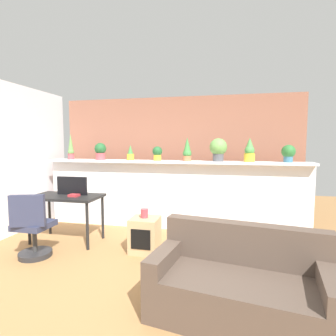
# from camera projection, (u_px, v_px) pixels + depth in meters

# --- Properties ---
(ground_plane) EXTENTS (12.00, 12.00, 0.00)m
(ground_plane) POSITION_uv_depth(u_px,v_px,m) (135.00, 282.00, 3.06)
(ground_plane) COLOR #9E7042
(divider_wall) EXTENTS (4.79, 0.16, 1.22)m
(divider_wall) POSITION_uv_depth(u_px,v_px,m) (171.00, 196.00, 4.95)
(divider_wall) COLOR white
(divider_wall) RESTS_ON ground
(plant_shelf) EXTENTS (4.79, 0.38, 0.04)m
(plant_shelf) POSITION_uv_depth(u_px,v_px,m) (171.00, 162.00, 4.86)
(plant_shelf) COLOR white
(plant_shelf) RESTS_ON divider_wall
(brick_wall_behind) EXTENTS (4.79, 0.10, 2.50)m
(brick_wall_behind) POSITION_uv_depth(u_px,v_px,m) (177.00, 159.00, 5.48)
(brick_wall_behind) COLOR #935B47
(brick_wall_behind) RESTS_ON ground
(potted_plant_0) EXTENTS (0.12, 0.12, 0.50)m
(potted_plant_0) POSITION_uv_depth(u_px,v_px,m) (71.00, 148.00, 5.23)
(potted_plant_0) COLOR #B7474C
(potted_plant_0) RESTS_ON plant_shelf
(potted_plant_1) EXTENTS (0.22, 0.22, 0.32)m
(potted_plant_1) POSITION_uv_depth(u_px,v_px,m) (100.00, 151.00, 5.13)
(potted_plant_1) COLOR #B7474C
(potted_plant_1) RESTS_ON plant_shelf
(potted_plant_2) EXTENTS (0.13, 0.13, 0.28)m
(potted_plant_2) POSITION_uv_depth(u_px,v_px,m) (130.00, 154.00, 5.01)
(potted_plant_2) COLOR gold
(potted_plant_2) RESTS_ON plant_shelf
(potted_plant_3) EXTENTS (0.18, 0.18, 0.26)m
(potted_plant_3) POSITION_uv_depth(u_px,v_px,m) (157.00, 153.00, 4.86)
(potted_plant_3) COLOR gold
(potted_plant_3) RESTS_ON plant_shelf
(potted_plant_4) EXTENTS (0.15, 0.15, 0.42)m
(potted_plant_4) POSITION_uv_depth(u_px,v_px,m) (187.00, 150.00, 4.77)
(potted_plant_4) COLOR #C66B42
(potted_plant_4) RESTS_ON plant_shelf
(potted_plant_5) EXTENTS (0.30, 0.30, 0.40)m
(potted_plant_5) POSITION_uv_depth(u_px,v_px,m) (218.00, 149.00, 4.66)
(potted_plant_5) COLOR #4C4C51
(potted_plant_5) RESTS_ON plant_shelf
(potted_plant_6) EXTENTS (0.18, 0.18, 0.41)m
(potted_plant_6) POSITION_uv_depth(u_px,v_px,m) (250.00, 151.00, 4.56)
(potted_plant_6) COLOR gold
(potted_plant_6) RESTS_ON plant_shelf
(potted_plant_7) EXTENTS (0.22, 0.22, 0.29)m
(potted_plant_7) POSITION_uv_depth(u_px,v_px,m) (288.00, 153.00, 4.43)
(potted_plant_7) COLOR #386B84
(potted_plant_7) RESTS_ON plant_shelf
(desk) EXTENTS (1.10, 0.60, 0.75)m
(desk) POSITION_uv_depth(u_px,v_px,m) (66.00, 201.00, 4.29)
(desk) COLOR black
(desk) RESTS_ON ground
(tv_monitor) EXTENTS (0.52, 0.04, 0.29)m
(tv_monitor) POSITION_uv_depth(u_px,v_px,m) (72.00, 186.00, 4.33)
(tv_monitor) COLOR black
(tv_monitor) RESTS_ON desk
(office_chair) EXTENTS (0.50, 0.50, 0.91)m
(office_chair) POSITION_uv_depth(u_px,v_px,m) (33.00, 231.00, 3.66)
(office_chair) COLOR #262628
(office_chair) RESTS_ON ground
(side_cube_shelf) EXTENTS (0.40, 0.41, 0.50)m
(side_cube_shelf) POSITION_uv_depth(u_px,v_px,m) (145.00, 235.00, 3.91)
(side_cube_shelf) COLOR tan
(side_cube_shelf) RESTS_ON ground
(vase_on_shelf) EXTENTS (0.11, 0.11, 0.13)m
(vase_on_shelf) POSITION_uv_depth(u_px,v_px,m) (144.00, 213.00, 3.90)
(vase_on_shelf) COLOR #CC3D47
(vase_on_shelf) RESTS_ON side_cube_shelf
(book_on_desk) EXTENTS (0.15, 0.13, 0.04)m
(book_on_desk) POSITION_uv_depth(u_px,v_px,m) (74.00, 195.00, 4.19)
(book_on_desk) COLOR #B22D33
(book_on_desk) RESTS_ON desk
(couch) EXTENTS (1.66, 1.01, 0.80)m
(couch) POSITION_uv_depth(u_px,v_px,m) (239.00, 287.00, 2.43)
(couch) COLOR brown
(couch) RESTS_ON ground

